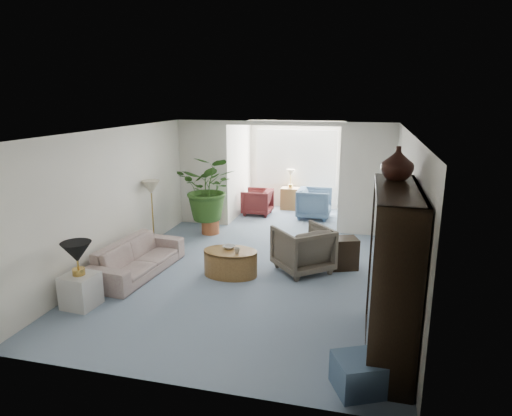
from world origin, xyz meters
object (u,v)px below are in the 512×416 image
(coffee_bowl, at_px, (229,247))
(side_table_dark, at_px, (343,253))
(floor_lamp, at_px, (151,187))
(cabinet_urn, at_px, (398,163))
(coffee_cup, at_px, (237,251))
(entertainment_cabinet, at_px, (392,274))
(sunroom_chair_maroon, at_px, (257,202))
(wingback_chair, at_px, (303,249))
(sunroom_chair_blue, at_px, (314,203))
(sofa, at_px, (138,258))
(ottoman, at_px, (358,374))
(framed_picture, at_px, (406,190))
(coffee_table, at_px, (230,263))
(plant_pot, at_px, (210,227))
(table_lamp, at_px, (77,252))
(sunroom_table, at_px, (290,199))
(end_table, at_px, (81,291))

(coffee_bowl, bearing_deg, side_table_dark, 19.93)
(floor_lamp, xyz_separation_m, cabinet_urn, (4.55, -2.44, 1.01))
(floor_lamp, distance_m, coffee_cup, 2.56)
(entertainment_cabinet, bearing_deg, sunroom_chair_maroon, 117.39)
(wingback_chair, relative_size, sunroom_chair_blue, 1.07)
(floor_lamp, bearing_deg, coffee_cup, -28.76)
(sofa, relative_size, ottoman, 4.27)
(framed_picture, height_order, coffee_table, framed_picture)
(entertainment_cabinet, xyz_separation_m, plant_pot, (-3.72, 4.07, -0.87))
(table_lamp, xyz_separation_m, plant_pot, (0.64, 3.88, -0.69))
(framed_picture, relative_size, sofa, 0.25)
(wingback_chair, xyz_separation_m, side_table_dark, (0.70, 0.30, -0.12))
(coffee_table, height_order, wingback_chair, wingback_chair)
(plant_pot, relative_size, sunroom_table, 0.67)
(coffee_cup, relative_size, side_table_dark, 0.18)
(framed_picture, bearing_deg, sunroom_chair_maroon, 127.86)
(sunroom_table, bearing_deg, end_table, -107.23)
(coffee_cup, bearing_deg, cabinet_urn, -27.66)
(end_table, distance_m, cabinet_urn, 4.81)
(ottoman, bearing_deg, sunroom_chair_blue, 100.57)
(framed_picture, distance_m, sunroom_chair_blue, 4.82)
(sofa, distance_m, sunroom_chair_maroon, 4.55)
(end_table, relative_size, plant_pot, 1.26)
(plant_pot, xyz_separation_m, sunroom_chair_maroon, (0.63, 1.89, 0.18))
(coffee_table, distance_m, wingback_chair, 1.31)
(sunroom_chair_maroon, bearing_deg, end_table, -11.37)
(sofa, xyz_separation_m, sunroom_table, (1.82, 5.17, 0.01))
(cabinet_urn, bearing_deg, wingback_chair, 126.22)
(entertainment_cabinet, distance_m, sunroom_table, 7.14)
(sofa, relative_size, plant_pot, 5.00)
(coffee_bowl, bearing_deg, sofa, -164.55)
(wingback_chair, relative_size, sunroom_chair_maroon, 1.21)
(coffee_cup, bearing_deg, sunroom_table, 89.16)
(ottoman, height_order, sunroom_chair_blue, sunroom_chair_blue)
(plant_pot, bearing_deg, sofa, -99.84)
(sunroom_chair_blue, bearing_deg, coffee_table, 167.69)
(coffee_bowl, xyz_separation_m, sunroom_chair_maroon, (-0.48, 3.99, -0.14))
(coffee_bowl, relative_size, sunroom_table, 0.36)
(end_table, relative_size, side_table_dark, 0.88)
(coffee_table, xyz_separation_m, coffee_bowl, (-0.05, 0.10, 0.25))
(cabinet_urn, bearing_deg, side_table_dark, 107.10)
(table_lamp, height_order, sunroom_chair_blue, table_lamp)
(coffee_bowl, height_order, sunroom_chair_maroon, sunroom_chair_maroon)
(sunroom_chair_blue, bearing_deg, end_table, 155.40)
(coffee_cup, xyz_separation_m, plant_pot, (-1.31, 2.30, -0.34))
(coffee_bowl, xyz_separation_m, sunroom_table, (0.27, 4.74, -0.18))
(sunroom_chair_blue, distance_m, sunroom_chair_maroon, 1.50)
(sofa, height_order, coffee_table, sofa)
(sofa, xyz_separation_m, plant_pot, (0.44, 2.53, -0.13))
(table_lamp, xyz_separation_m, cabinet_urn, (4.36, 0.32, 1.41))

